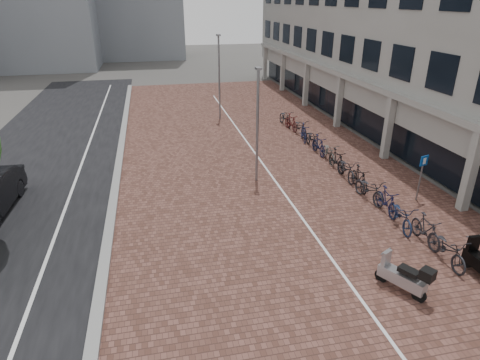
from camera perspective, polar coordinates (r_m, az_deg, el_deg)
The scene contains 11 objects.
ground at distance 11.97m, azimuth 6.43°, elevation -17.41°, with size 140.00×140.00×0.00m, color #474442.
plaza_brick at distance 22.48m, azimuth 1.72°, elevation 3.55°, with size 14.50×42.00×0.04m, color brown.
street_asphalt at distance 22.66m, azimuth -26.40°, elevation 1.08°, with size 8.00×50.00×0.03m, color black.
curb at distance 21.95m, azimuth -16.58°, elevation 2.16°, with size 0.35×42.00×0.14m, color gray.
lane_line at distance 22.22m, azimuth -21.44°, elevation 1.59°, with size 0.12×44.00×0.00m, color white.
parking_line at distance 22.52m, azimuth 2.22°, elevation 3.64°, with size 0.10×30.00×0.00m, color white.
scooter_front at distance 12.98m, azimuth 21.75°, elevation -12.28°, with size 0.52×1.65×1.14m, color #9C9CA0, non-canonical shape.
parking_sign at distance 18.44m, azimuth 24.05°, elevation 1.05°, with size 0.42×0.16×2.05m.
lamp_near at distance 18.39m, azimuth 2.43°, elevation 7.30°, with size 0.12×0.12×5.18m, color gray.
lamp_far at distance 28.81m, azimuth -2.92°, elevation 13.95°, with size 0.12×0.12×5.67m, color slate.
bike_row at distance 20.89m, azimuth 13.43°, elevation 2.73°, with size 1.13×18.11×1.05m.
Camera 1 is at (-3.14, -8.42, 7.90)m, focal length 30.53 mm.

